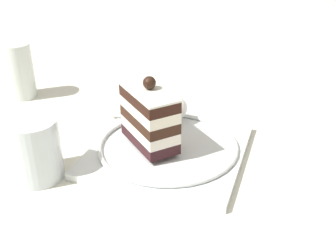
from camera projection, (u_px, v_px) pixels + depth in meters
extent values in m
plane|color=silver|center=(153.00, 143.00, 0.68)|extent=(2.40, 2.40, 0.00)
cube|color=white|center=(168.00, 150.00, 0.65)|extent=(0.27, 0.27, 0.01)
torus|color=white|center=(168.00, 145.00, 0.64)|extent=(0.25, 0.25, 0.01)
cube|color=black|center=(150.00, 138.00, 0.64)|extent=(0.10, 0.11, 0.02)
cube|color=white|center=(150.00, 128.00, 0.63)|extent=(0.10, 0.11, 0.02)
cube|color=#331B10|center=(149.00, 118.00, 0.62)|extent=(0.10, 0.11, 0.02)
cube|color=white|center=(149.00, 108.00, 0.62)|extent=(0.10, 0.11, 0.02)
cube|color=black|center=(149.00, 98.00, 0.61)|extent=(0.10, 0.11, 0.02)
cube|color=white|center=(149.00, 92.00, 0.60)|extent=(0.10, 0.11, 0.00)
sphere|color=black|center=(146.00, 83.00, 0.61)|extent=(0.02, 0.02, 0.02)
ellipsoid|color=white|center=(175.00, 108.00, 0.71)|extent=(0.04, 0.04, 0.04)
cube|color=silver|center=(121.00, 115.00, 0.72)|extent=(0.07, 0.05, 0.00)
cube|color=silver|center=(140.00, 123.00, 0.70)|extent=(0.02, 0.02, 0.00)
cube|color=silver|center=(147.00, 129.00, 0.68)|extent=(0.02, 0.02, 0.00)
cube|color=silver|center=(149.00, 128.00, 0.68)|extent=(0.02, 0.02, 0.00)
cube|color=silver|center=(150.00, 127.00, 0.68)|extent=(0.02, 0.02, 0.00)
cube|color=silver|center=(152.00, 126.00, 0.69)|extent=(0.02, 0.02, 0.00)
cylinder|color=silver|center=(35.00, 149.00, 0.58)|extent=(0.07, 0.07, 0.09)
cylinder|color=beige|center=(36.00, 156.00, 0.58)|extent=(0.06, 0.06, 0.06)
cylinder|color=white|center=(19.00, 71.00, 0.81)|extent=(0.05, 0.05, 0.11)
cylinder|color=orange|center=(21.00, 82.00, 0.83)|extent=(0.05, 0.05, 0.05)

